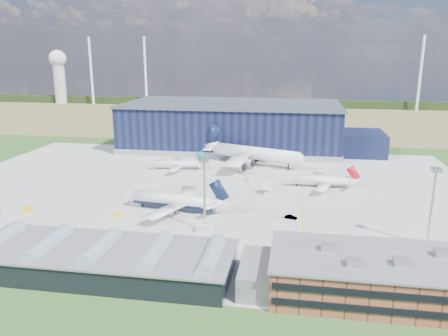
% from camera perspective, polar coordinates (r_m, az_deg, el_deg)
% --- Properties ---
extents(ground, '(600.00, 600.00, 0.00)m').
position_cam_1_polar(ground, '(166.35, -3.75, -3.99)').
color(ground, '#284D1D').
rests_on(ground, ground).
extents(apron, '(220.00, 160.00, 0.08)m').
position_cam_1_polar(apron, '(175.61, -3.01, -2.95)').
color(apron, '#AEAEA8').
rests_on(apron, ground).
extents(farmland, '(600.00, 220.00, 0.01)m').
position_cam_1_polar(farmland, '(378.84, 3.85, 6.61)').
color(farmland, olive).
rests_on(farmland, ground).
extents(treeline, '(600.00, 8.00, 8.00)m').
position_cam_1_polar(treeline, '(457.42, 4.87, 8.49)').
color(treeline, black).
rests_on(treeline, ground).
extents(horizon_dressing, '(440.20, 18.00, 70.00)m').
position_cam_1_polar(horizon_dressing, '(502.68, -17.91, 11.86)').
color(horizon_dressing, white).
rests_on(horizon_dressing, ground).
extents(hangar, '(145.00, 62.00, 26.10)m').
position_cam_1_polar(hangar, '(253.82, 1.69, 5.27)').
color(hangar, black).
rests_on(hangar, ground).
extents(ops_building, '(46.00, 23.00, 10.90)m').
position_cam_1_polar(ops_building, '(106.76, 18.83, -13.16)').
color(ops_building, brown).
rests_on(ops_building, ground).
extents(glass_concourse, '(78.00, 23.00, 8.60)m').
position_cam_1_polar(glass_concourse, '(114.07, -14.02, -11.53)').
color(glass_concourse, black).
rests_on(glass_concourse, ground).
extents(light_mast_center, '(2.60, 2.60, 23.00)m').
position_cam_1_polar(light_mast_center, '(131.68, -2.58, -2.00)').
color(light_mast_center, '#B2B5B9').
rests_on(light_mast_center, ground).
extents(light_mast_east, '(2.60, 2.60, 23.00)m').
position_cam_1_polar(light_mast_east, '(134.60, 25.66, -3.12)').
color(light_mast_east, '#B2B5B9').
rests_on(light_mast_east, ground).
extents(airliner_navy, '(42.91, 42.20, 12.47)m').
position_cam_1_polar(airliner_navy, '(152.62, -6.66, -3.34)').
color(airliner_navy, white).
rests_on(airliner_navy, ground).
extents(airliner_red, '(30.14, 29.51, 9.69)m').
position_cam_1_polar(airliner_red, '(182.18, 12.43, -1.05)').
color(airliner_red, white).
rests_on(airliner_red, ground).
extents(airliner_widebody, '(73.13, 72.43, 18.52)m').
position_cam_1_polar(airliner_widebody, '(213.77, 4.07, 2.80)').
color(airliner_widebody, white).
rests_on(airliner_widebody, ground).
extents(airliner_regional, '(30.97, 30.46, 9.00)m').
position_cam_1_polar(airliner_regional, '(206.85, -6.30, 0.99)').
color(airliner_regional, white).
rests_on(airliner_regional, ground).
extents(gse_tug_a, '(3.11, 4.21, 1.58)m').
position_cam_1_polar(gse_tug_a, '(166.96, -24.22, -4.96)').
color(gse_tug_a, yellow).
rests_on(gse_tug_a, ground).
extents(gse_tug_b, '(3.13, 3.20, 1.17)m').
position_cam_1_polar(gse_tug_b, '(152.64, -13.69, -5.92)').
color(gse_tug_b, yellow).
rests_on(gse_tug_b, ground).
extents(gse_van_a, '(6.35, 5.12, 2.56)m').
position_cam_1_polar(gse_van_a, '(163.13, -11.20, -4.16)').
color(gse_van_a, silver).
rests_on(gse_van_a, ground).
extents(gse_van_b, '(4.42, 5.24, 2.20)m').
position_cam_1_polar(gse_van_b, '(187.13, 3.34, -1.50)').
color(gse_van_b, silver).
rests_on(gse_van_b, ground).
extents(gse_tug_c, '(2.83, 3.65, 1.41)m').
position_cam_1_polar(gse_tug_c, '(222.66, 3.66, 1.03)').
color(gse_tug_c, yellow).
rests_on(gse_tug_c, ground).
extents(gse_cart_b, '(3.65, 2.89, 1.39)m').
position_cam_1_polar(gse_cart_b, '(186.45, -8.82, -1.84)').
color(gse_cart_b, silver).
rests_on(gse_cart_b, ground).
extents(gse_van_c, '(5.07, 2.75, 2.35)m').
position_cam_1_polar(gse_van_c, '(135.28, -2.58, -7.96)').
color(gse_van_c, silver).
rests_on(gse_van_c, ground).
extents(airstair, '(3.63, 5.73, 3.42)m').
position_cam_1_polar(airstair, '(172.12, 5.68, -2.79)').
color(airstair, silver).
rests_on(airstair, ground).
extents(car_a, '(3.67, 1.53, 1.24)m').
position_cam_1_polar(car_a, '(121.98, -6.80, -10.97)').
color(car_a, '#99999E').
rests_on(car_a, ground).
extents(car_b, '(4.29, 2.23, 1.35)m').
position_cam_1_polar(car_b, '(147.46, 8.73, -6.36)').
color(car_b, '#99999E').
rests_on(car_b, ground).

